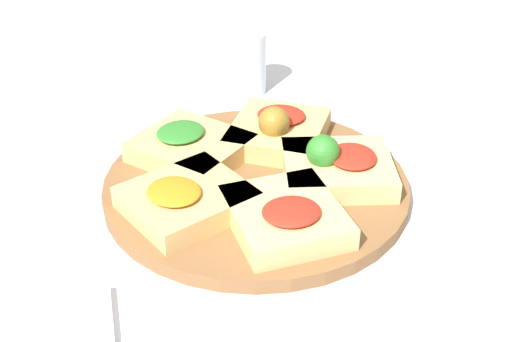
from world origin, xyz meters
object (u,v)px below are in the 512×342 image
object	(u,v)px
plate_left	(475,125)
water_glass	(247,63)
serving_board	(256,186)
napkin_stack	(67,331)

from	to	relation	value
plate_left	water_glass	xyz separation A→B (m)	(-0.20, -0.32, 0.04)
serving_board	water_glass	distance (m)	0.31
plate_left	water_glass	world-z (taller)	water_glass
plate_left	napkin_stack	distance (m)	0.69
water_glass	napkin_stack	world-z (taller)	water_glass
serving_board	plate_left	size ratio (longest dim) A/B	2.12
plate_left	napkin_stack	xyz separation A→B (m)	(0.32, -0.61, -0.00)
serving_board	plate_left	xyz separation A→B (m)	(-0.11, 0.37, -0.00)
plate_left	napkin_stack	bearing A→B (deg)	-61.80
water_glass	napkin_stack	distance (m)	0.60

